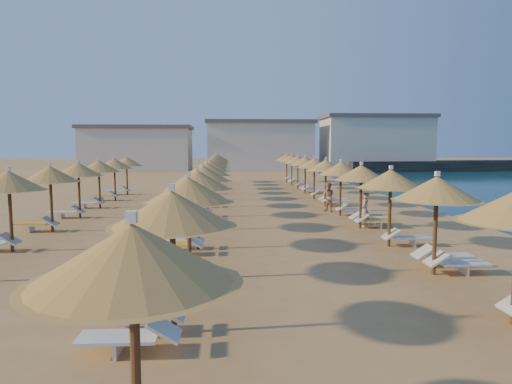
{
  "coord_description": "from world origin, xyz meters",
  "views": [
    {
      "loc": [
        -1.8,
        -19.74,
        3.76
      ],
      "look_at": [
        -0.34,
        4.0,
        1.3
      ],
      "focal_mm": 32.0,
      "sensor_mm": 36.0,
      "label": 1
    }
  ],
  "objects": [
    {
      "name": "beachgoer_b",
      "position": [
        3.84,
        5.5,
        0.82
      ],
      "size": [
        0.97,
        1.01,
        1.65
      ],
      "primitive_type": "imported",
      "rotation": [
        0.0,
        0.0,
        -0.97
      ],
      "color": "tan",
      "rests_on": "ground"
    },
    {
      "name": "hotel_blocks",
      "position": [
        3.89,
        47.07,
        3.7
      ],
      "size": [
        50.24,
        9.39,
        8.1
      ],
      "color": "beige",
      "rests_on": "ground"
    },
    {
      "name": "parasol_row_east",
      "position": [
        4.16,
        5.9,
        2.47
      ],
      "size": [
        2.55,
        43.44,
        3.01
      ],
      "color": "brown",
      "rests_on": "ground"
    },
    {
      "name": "ground",
      "position": [
        0.0,
        0.0,
        0.0
      ],
      "size": [
        220.0,
        220.0,
        0.0
      ],
      "primitive_type": "plane",
      "color": "tan",
      "rests_on": "ground"
    },
    {
      "name": "parasol_row_west",
      "position": [
        -2.9,
        5.9,
        2.47
      ],
      "size": [
        2.55,
        43.44,
        3.01
      ],
      "color": "brown",
      "rests_on": "ground"
    },
    {
      "name": "parasol_row_inland",
      "position": [
        -9.45,
        4.04,
        2.47
      ],
      "size": [
        2.55,
        24.85,
        3.01
      ],
      "color": "brown",
      "rests_on": "ground"
    },
    {
      "name": "jetty",
      "position": [
        29.81,
        44.26,
        0.75
      ],
      "size": [
        30.24,
        6.77,
        1.5
      ],
      "primitive_type": "cube",
      "rotation": [
        0.0,
        0.0,
        0.09
      ],
      "color": "black",
      "rests_on": "ground"
    },
    {
      "name": "loungers",
      "position": [
        -1.16,
        5.37,
        0.34
      ],
      "size": [
        16.83,
        41.52,
        0.66
      ],
      "color": "silver",
      "rests_on": "ground"
    },
    {
      "name": "beachgoer_a",
      "position": [
        4.47,
        0.63,
        0.79
      ],
      "size": [
        0.56,
        0.67,
        1.58
      ],
      "primitive_type": "imported",
      "rotation": [
        0.0,
        0.0,
        -1.94
      ],
      "color": "tan",
      "rests_on": "ground"
    }
  ]
}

